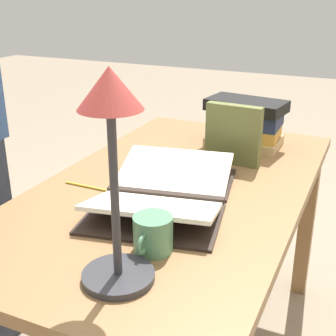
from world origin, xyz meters
TOP-DOWN VIEW (x-y plane):
  - reading_desk at (0.00, 0.00)m, footprint 1.39×0.78m
  - open_book at (0.10, 0.01)m, footprint 0.59×0.45m
  - book_stack_tall at (-0.46, 0.09)m, footprint 0.20×0.31m
  - book_standing_upright at (-0.26, 0.11)m, footprint 0.05×0.20m
  - reading_lamp at (0.51, 0.09)m, footprint 0.16×0.16m
  - coffee_mug at (0.38, 0.11)m, footprint 0.12×0.09m
  - pencil at (0.13, -0.23)m, footprint 0.01×0.17m

SIDE VIEW (x-z plane):
  - reading_desk at x=0.00m, z-range 0.27..0.99m
  - pencil at x=0.13m, z-range 0.72..0.73m
  - open_book at x=0.10m, z-range 0.71..0.78m
  - coffee_mug at x=0.38m, z-range 0.72..0.81m
  - book_stack_tall at x=-0.46m, z-range 0.72..0.90m
  - book_standing_upright at x=-0.26m, z-range 0.72..0.93m
  - reading_lamp at x=0.51m, z-range 0.81..1.26m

